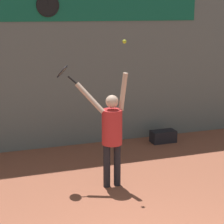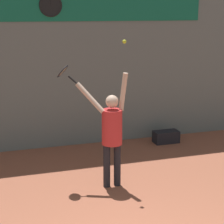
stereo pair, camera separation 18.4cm
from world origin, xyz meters
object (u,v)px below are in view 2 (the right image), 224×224
(scoreboard_clock, at_px, (51,5))
(tennis_ball, at_px, (124,42))
(equipment_bag, at_px, (166,137))
(tennis_player, at_px, (112,130))
(tennis_racket, at_px, (64,72))

(scoreboard_clock, bearing_deg, tennis_ball, -73.08)
(tennis_ball, height_order, equipment_bag, tennis_ball)
(scoreboard_clock, distance_m, tennis_player, 3.45)
(tennis_racket, bearing_deg, tennis_player, -28.15)
(scoreboard_clock, relative_size, tennis_ball, 7.39)
(tennis_player, bearing_deg, tennis_ball, -34.08)
(tennis_racket, xyz_separation_m, tennis_ball, (0.97, -0.55, 0.56))
(tennis_player, height_order, equipment_bag, tennis_player)
(tennis_racket, distance_m, tennis_ball, 1.25)
(scoreboard_clock, bearing_deg, tennis_racket, -94.15)
(tennis_player, relative_size, equipment_bag, 3.46)
(tennis_player, xyz_separation_m, tennis_racket, (-0.78, 0.42, 1.04))
(tennis_player, distance_m, tennis_racket, 1.37)
(tennis_ball, bearing_deg, tennis_racket, 150.62)
(tennis_racket, relative_size, equipment_bag, 0.65)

